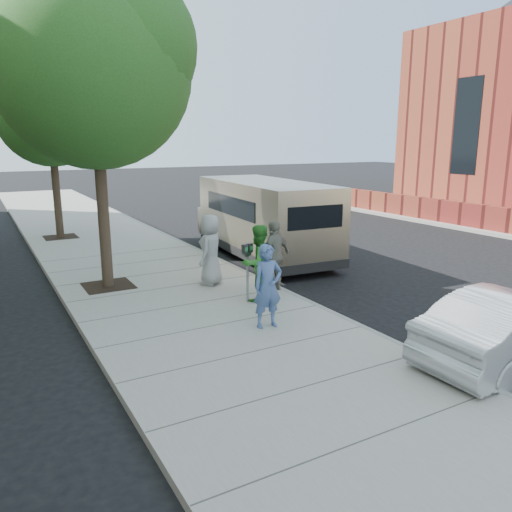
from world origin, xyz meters
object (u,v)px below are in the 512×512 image
Objects in this scene: tree_far at (50,109)px; van at (263,217)px; tree_near at (95,62)px; parking_meter at (247,260)px; person_gray_shirt at (211,250)px; person_green_shirt at (258,263)px; person_striped_polo at (275,256)px; person_officer at (268,286)px.

van is at bearing -49.10° from tree_far.
tree_near is 5.54× the size of parking_meter.
person_gray_shirt is at bearing -75.06° from tree_far.
van reaches higher than person_green_shirt.
van is at bearing 175.97° from person_gray_shirt.
person_gray_shirt is 1.72m from person_striped_polo.
parking_meter is at bearing 49.75° from person_gray_shirt.
parking_meter is 0.20× the size of van.
person_officer is at bearing -115.37° from van.
van is (5.37, -6.20, -3.56)m from tree_far.
person_green_shirt is at bearing -75.63° from tree_far.
van is at bearing -131.37° from person_green_shirt.
person_green_shirt is at bearing -47.32° from tree_near.
person_green_shirt is at bearing 70.52° from person_officer.
person_green_shirt is (0.26, -0.04, -0.10)m from parking_meter.
person_striped_polo is at bearing 58.99° from person_officer.
tree_near is 1.09× the size of van.
tree_far reaches higher than van.
tree_near is 1.16× the size of tree_far.
person_green_shirt is (-2.67, -4.32, -0.29)m from van.
tree_far is 3.59× the size of person_gray_shirt.
person_gray_shirt is (2.33, -8.73, -3.83)m from tree_far.
tree_near is at bearing -161.12° from van.
tree_far is 11.52m from person_green_shirt.
person_green_shirt is 1.83m from person_gray_shirt.
tree_far reaches higher than person_gray_shirt.
tree_near is at bearing 118.21° from person_officer.
tree_far is 3.88× the size of person_officer.
parking_meter is 1.65m from person_officer.
parking_meter is at bearing 79.32° from person_officer.
tree_near is 7.63m from tree_far.
tree_far is 8.94m from van.
tree_near is at bearing -56.96° from person_green_shirt.
tree_far is 11.40m from parking_meter.
parking_meter is 0.75× the size of person_gray_shirt.
tree_near is 4.50× the size of person_officer.
person_officer is 0.93× the size of person_gray_shirt.
van is at bearing 64.19° from person_officer.
van reaches higher than person_officer.
tree_far is at bearing -91.03° from person_striped_polo.
parking_meter is at bearing -49.81° from tree_near.
person_gray_shirt is (-0.37, 1.79, 0.02)m from person_green_shirt.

